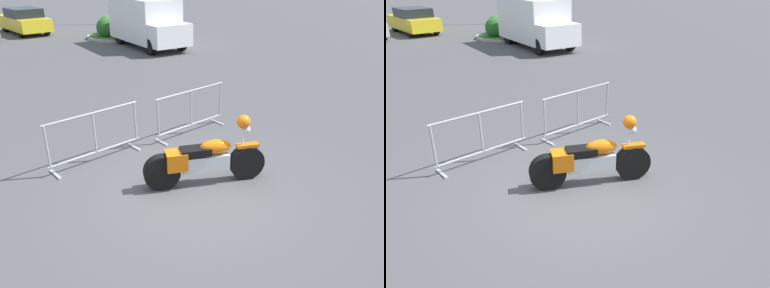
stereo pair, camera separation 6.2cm
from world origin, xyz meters
TOP-DOWN VIEW (x-y plane):
  - ground_plane at (0.00, 0.00)m, footprint 120.00×120.00m
  - motorcycle at (0.28, 0.14)m, footprint 2.16×1.08m
  - crowd_barrier_near at (-0.94, 2.18)m, footprint 2.06×0.60m
  - crowd_barrier_far at (1.51, 2.18)m, footprint 2.06×0.60m
  - delivery_van at (6.35, 12.27)m, footprint 2.18×5.08m
  - parked_car_yellow at (2.63, 20.37)m, footprint 2.11×4.49m
  - planter_island at (6.16, 15.89)m, footprint 3.37×3.37m

SIDE VIEW (x-z plane):
  - ground_plane at x=0.00m, z-range 0.00..0.00m
  - planter_island at x=6.16m, z-range -0.18..1.00m
  - motorcycle at x=0.28m, z-range -0.15..1.13m
  - crowd_barrier_near at x=-0.94m, z-range 0.02..1.09m
  - crowd_barrier_far at x=1.51m, z-range 0.02..1.09m
  - parked_car_yellow at x=2.63m, z-range 0.01..1.49m
  - delivery_van at x=6.35m, z-range 0.09..2.40m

